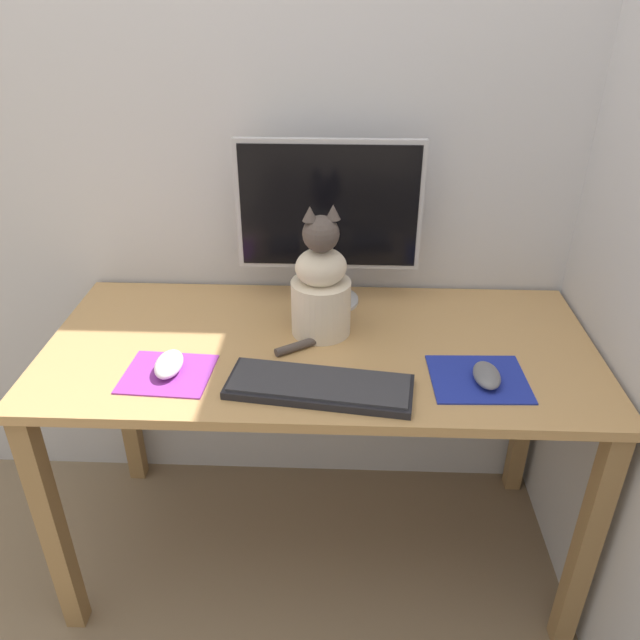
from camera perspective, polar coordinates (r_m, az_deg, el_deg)
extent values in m
plane|color=#847056|center=(2.05, 0.00, -19.78)|extent=(12.00, 12.00, 0.00)
cube|color=silver|center=(1.72, 0.51, 19.29)|extent=(7.00, 0.04, 2.50)
cube|color=tan|center=(1.58, 0.00, -2.52)|extent=(1.38, 0.65, 0.02)
cube|color=olive|center=(1.75, -23.27, -17.08)|extent=(0.05, 0.05, 0.71)
cube|color=olive|center=(1.71, 23.16, -18.44)|extent=(0.05, 0.05, 0.71)
cube|color=olive|center=(2.14, -17.43, -6.32)|extent=(0.05, 0.05, 0.71)
cube|color=olive|center=(2.10, 18.43, -7.14)|extent=(0.05, 0.05, 0.71)
cylinder|color=#B2B2B7|center=(1.77, 0.77, 1.87)|extent=(0.17, 0.17, 0.01)
cylinder|color=#B2B2B7|center=(1.74, 0.78, 3.44)|extent=(0.04, 0.04, 0.10)
cube|color=#B2B2B7|center=(1.66, 0.83, 10.39)|extent=(0.49, 0.02, 0.35)
cube|color=black|center=(1.65, 0.82, 10.28)|extent=(0.46, 0.00, 0.32)
cube|color=black|center=(1.40, -0.05, -6.14)|extent=(0.43, 0.20, 0.02)
cube|color=#333338|center=(1.39, -0.05, -5.74)|extent=(0.41, 0.18, 0.01)
cube|color=purple|center=(1.50, -13.74, -4.80)|extent=(0.21, 0.19, 0.00)
cube|color=#1E2D9E|center=(1.48, 14.28, -5.23)|extent=(0.22, 0.20, 0.00)
ellipsoid|color=white|center=(1.49, -13.65, -3.94)|extent=(0.06, 0.11, 0.04)
ellipsoid|color=slate|center=(1.47, 14.99, -4.90)|extent=(0.06, 0.11, 0.03)
cylinder|color=beige|center=(1.59, 0.04, 1.19)|extent=(0.18, 0.18, 0.14)
ellipsoid|color=beige|center=(1.54, 0.05, 4.86)|extent=(0.15, 0.14, 0.10)
sphere|color=#4C423D|center=(1.49, 0.13, 7.88)|extent=(0.11, 0.11, 0.09)
cone|color=#4C423D|center=(1.47, -0.94, 9.71)|extent=(0.04, 0.04, 0.04)
cone|color=#4C423D|center=(1.48, 1.20, 9.86)|extent=(0.04, 0.04, 0.04)
cylinder|color=#4C423D|center=(1.56, -0.85, -2.01)|extent=(0.18, 0.13, 0.02)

